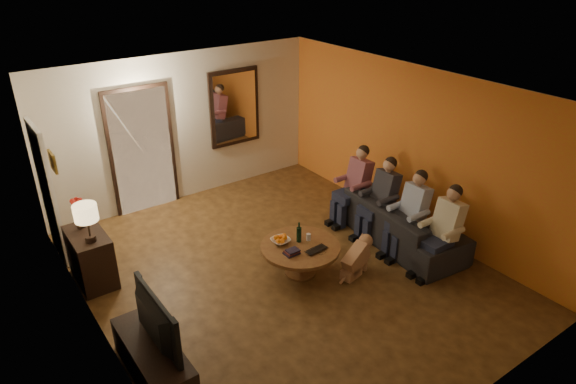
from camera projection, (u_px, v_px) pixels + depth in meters
floor at (283, 271)px, 7.32m from camera, size 5.00×6.00×0.01m
ceiling at (282, 92)px, 6.17m from camera, size 5.00×6.00×0.01m
back_wall at (184, 128)px, 8.94m from camera, size 5.00×0.02×2.60m
front_wall at (476, 309)px, 4.56m from camera, size 5.00×0.02×2.60m
left_wall at (90, 249)px, 5.45m from camera, size 0.02×6.00×2.60m
right_wall at (413, 149)px, 8.05m from camera, size 0.02×6.00×2.60m
orange_accent at (412, 149)px, 8.05m from camera, size 0.01×6.00×2.60m
kitchen_doorway at (142, 151)px, 8.62m from camera, size 1.00×0.06×2.10m
door_trim at (142, 152)px, 8.61m from camera, size 1.12×0.04×2.22m
fridge_glimpse at (157, 156)px, 8.82m from camera, size 0.45×0.03×1.70m
mirror_frame at (234, 107)px, 9.34m from camera, size 1.00×0.05×1.40m
mirror_glass at (235, 108)px, 9.32m from camera, size 0.86×0.02×1.26m
white_door at (48, 193)px, 7.27m from camera, size 0.06×0.85×2.04m
framed_art at (53, 162)px, 6.17m from camera, size 0.03×0.28×0.24m
art_canvas at (54, 161)px, 6.17m from camera, size 0.01×0.22×0.18m
dresser at (91, 257)px, 6.97m from camera, size 0.45×0.83×0.74m
table_lamp at (88, 223)px, 6.53m from camera, size 0.30×0.30×0.54m
flower_vase at (78, 213)px, 6.87m from camera, size 0.14×0.14×0.44m
tv_stand at (154, 361)px, 5.47m from camera, size 0.45×1.31×0.44m
tv at (148, 323)px, 5.24m from camera, size 1.03×0.14×0.59m
sofa at (399, 222)px, 7.93m from camera, size 2.34×1.12×0.66m
person_a at (444, 233)px, 7.10m from camera, size 0.60×0.40×1.20m
person_b at (411, 216)px, 7.54m from camera, size 0.60×0.40×1.20m
person_c at (382, 201)px, 7.98m from camera, size 0.60×0.40×1.20m
person_d at (356, 187)px, 8.41m from camera, size 0.60×0.40×1.20m
dog at (356, 257)px, 7.14m from camera, size 0.60×0.36×0.56m
coffee_table at (300, 259)px, 7.19m from camera, size 1.16×1.16×0.45m
bowl at (281, 241)px, 7.14m from camera, size 0.26×0.26×0.06m
oranges at (281, 237)px, 7.11m from camera, size 0.20×0.20×0.08m
wine_bottle at (299, 232)px, 7.12m from camera, size 0.07×0.07×0.31m
wine_glass at (308, 237)px, 7.20m from camera, size 0.06×0.06×0.10m
book_stack at (292, 252)px, 6.88m from camera, size 0.20×0.15×0.07m
laptop at (319, 251)px, 6.93m from camera, size 0.34×0.24×0.03m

